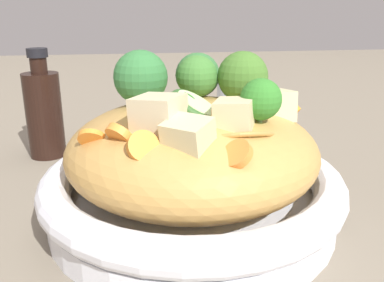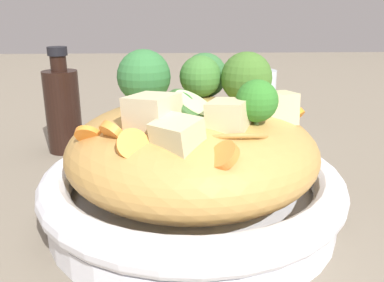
% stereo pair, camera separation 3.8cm
% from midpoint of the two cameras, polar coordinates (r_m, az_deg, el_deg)
% --- Properties ---
extents(ground_plane, '(3.00, 3.00, 0.00)m').
position_cam_midpoint_polar(ground_plane, '(0.42, 2.69, -10.50)').
color(ground_plane, '#776C5C').
extents(serving_bowl, '(0.29, 0.29, 0.05)m').
position_cam_midpoint_polar(serving_bowl, '(0.40, 2.75, -7.04)').
color(serving_bowl, white).
rests_on(serving_bowl, ground_plane).
extents(noodle_heap, '(0.23, 0.23, 0.09)m').
position_cam_midpoint_polar(noodle_heap, '(0.39, 2.86, -1.34)').
color(noodle_heap, tan).
rests_on(noodle_heap, serving_bowl).
extents(broccoli_florets, '(0.17, 0.16, 0.07)m').
position_cam_midpoint_polar(broccoli_florets, '(0.40, 4.06, 8.47)').
color(broccoli_florets, '#99B975').
rests_on(broccoli_florets, serving_bowl).
extents(carrot_coins, '(0.21, 0.13, 0.03)m').
position_cam_midpoint_polar(carrot_coins, '(0.34, 4.13, 1.45)').
color(carrot_coins, orange).
rests_on(carrot_coins, serving_bowl).
extents(zucchini_slices, '(0.06, 0.06, 0.03)m').
position_cam_midpoint_polar(zucchini_slices, '(0.35, 2.42, 4.72)').
color(zucchini_slices, beige).
rests_on(zucchini_slices, serving_bowl).
extents(chicken_chunks, '(0.15, 0.11, 0.04)m').
position_cam_midpoint_polar(chicken_chunks, '(0.34, 5.64, 3.35)').
color(chicken_chunks, beige).
rests_on(chicken_chunks, serving_bowl).
extents(soy_sauce_bottle, '(0.05, 0.05, 0.15)m').
position_cam_midpoint_polar(soy_sauce_bottle, '(0.60, -15.74, 4.33)').
color(soy_sauce_bottle, black).
rests_on(soy_sauce_bottle, ground_plane).
extents(drinking_glass, '(0.06, 0.06, 0.11)m').
position_cam_midpoint_polar(drinking_glass, '(0.66, 10.38, 5.08)').
color(drinking_glass, silver).
rests_on(drinking_glass, ground_plane).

